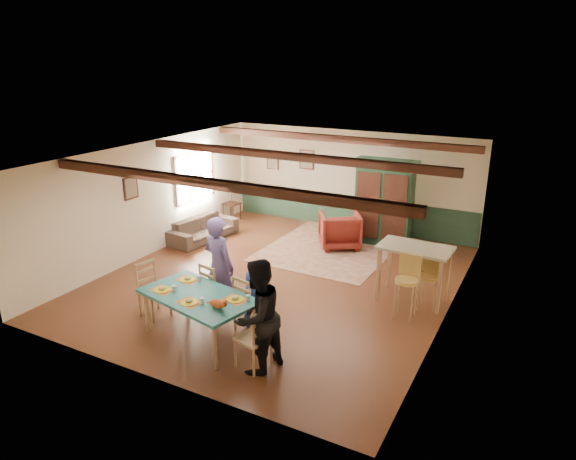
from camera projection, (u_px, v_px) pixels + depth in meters
The scene contains 35 objects.
floor at pixel (279, 279), 11.04m from camera, with size 8.00×8.00×0.00m, color #4A2414.
wall_back at pixel (350, 180), 13.95m from camera, with size 7.00×0.02×2.70m, color beige.
wall_left at pixel (150, 199), 12.15m from camera, with size 0.02×8.00×2.70m, color beige.
wall_right at pixel (453, 248), 9.05m from camera, with size 0.02×8.00×2.70m, color beige.
ceiling at pixel (279, 155), 10.17m from camera, with size 7.00×8.00×0.02m, color white.
wainscot_back at pixel (348, 212), 14.22m from camera, with size 6.95×0.03×0.90m, color #223E2B.
ceiling_beam_front at pixel (210, 184), 8.27m from camera, with size 6.95×0.16×0.16m, color black.
ceiling_beam_mid at pixel (288, 156), 10.53m from camera, with size 6.95×0.16×0.16m, color black.
ceiling_beam_back at pixel (337, 139), 12.70m from camera, with size 6.95×0.16×0.16m, color black.
window_left at pixel (195, 176), 13.49m from camera, with size 0.06×1.60×1.30m, color white, non-canonical shape.
picture_left_wall at pixel (131, 188), 11.51m from camera, with size 0.04×0.42×0.52m, color tan, non-canonical shape.
picture_back_a at pixel (307, 160), 14.35m from camera, with size 0.45×0.04×0.55m, color tan, non-canonical shape.
picture_back_b at pixel (273, 161), 14.89m from camera, with size 0.38×0.04×0.48m, color tan, non-canonical shape.
dining_table at pixel (199, 317), 8.60m from camera, with size 1.96×1.09×0.82m, color #1F6360, non-canonical shape.
dining_chair_far_left at pixel (217, 289), 9.39m from camera, with size 0.46×0.48×1.04m, color #A07950, non-canonical shape.
dining_chair_far_right at pixel (251, 303), 8.86m from camera, with size 0.46×0.48×1.04m, color #A07950, non-canonical shape.
dining_chair_end_left at pixel (154, 290), 9.33m from camera, with size 0.46×0.48×1.04m, color #A07950, non-canonical shape.
dining_chair_end_right at pixel (253, 337), 7.79m from camera, with size 0.46×0.48×1.04m, color #A07950, non-canonical shape.
person_man at pixel (219, 266), 9.32m from camera, with size 0.69×0.45×1.88m, color #64508A.
person_woman at pixel (258, 317), 7.60m from camera, with size 0.87×0.68×1.80m, color black.
person_child at pixel (254, 299), 8.91m from camera, with size 0.54×0.35×1.10m, color navy.
cat at pixel (217, 303), 7.99m from camera, with size 0.39×0.15×0.20m, color #DE5D27, non-canonical shape.
place_setting_near_left at pixel (162, 287), 8.62m from camera, with size 0.44×0.33×0.11m, color gold, non-canonical shape.
place_setting_near_center at pixel (189, 300), 8.18m from camera, with size 0.44×0.33×0.11m, color gold, non-canonical shape.
place_setting_far_left at pixel (188, 277), 9.01m from camera, with size 0.44×0.33×0.11m, color gold, non-canonical shape.
place_setting_far_right at pixel (235, 297), 8.28m from camera, with size 0.44×0.33×0.11m, color gold, non-canonical shape.
area_rug at pixel (330, 248), 12.79m from camera, with size 2.91×3.46×0.01m, color tan.
armoire at pixel (384, 202), 12.83m from camera, with size 1.53×0.61×2.16m, color #13301D.
armchair at pixel (340, 230), 12.76m from camera, with size 0.96×0.98×0.90m, color #4F110F.
sofa at pixel (203, 229), 13.36m from camera, with size 1.96×0.77×0.57m, color #3E3127.
end_table at pixel (232, 212), 14.91m from camera, with size 0.43×0.43×0.52m, color black, non-canonical shape.
table_lamp at pixel (231, 195), 14.75m from camera, with size 0.27×0.27×0.48m, color #CEB985, non-canonical shape.
counter_table at pixel (413, 274), 9.91m from camera, with size 1.36×0.79×1.13m, color #C0B796, non-canonical shape.
bar_stool_left at pixel (406, 288), 9.26m from camera, with size 0.42×0.46×1.18m, color tan, non-canonical shape.
bar_stool_right at pixel (429, 283), 9.59m from camera, with size 0.38×0.42×1.07m, color tan, non-canonical shape.
Camera 1 is at (4.89, -8.84, 4.57)m, focal length 32.00 mm.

